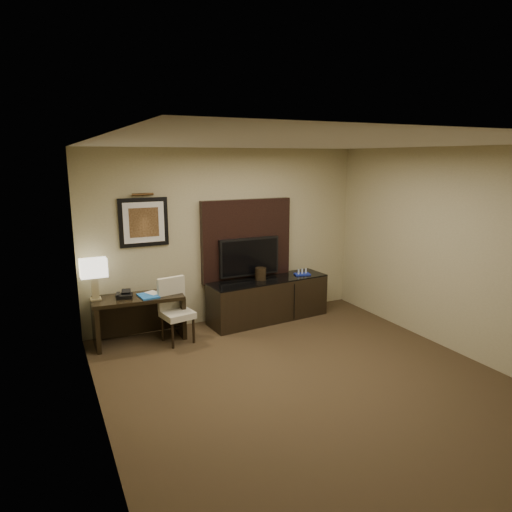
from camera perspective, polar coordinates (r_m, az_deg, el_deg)
floor at (r=5.49m, az=6.89°, el=-15.73°), size 4.50×5.00×0.01m
ceiling at (r=4.85m, az=7.73°, el=13.78°), size 4.50×5.00×0.01m
wall_back at (r=7.18m, az=-3.59°, el=2.51°), size 4.50×0.01×2.70m
wall_left at (r=4.26m, az=-19.20°, el=-4.99°), size 0.01×5.00×2.70m
wall_right at (r=6.48m, az=24.25°, el=0.38°), size 0.01×5.00×2.70m
desk at (r=6.70m, az=-14.38°, el=-7.61°), size 1.27×0.63×0.66m
credenza at (r=7.33m, az=1.55°, el=-5.42°), size 1.99×0.70×0.67m
tv_wall_panel at (r=7.26m, az=-1.21°, el=1.99°), size 1.50×0.12×1.30m
tv at (r=7.22m, az=-0.87°, el=-0.09°), size 1.00×0.08×0.60m
artwork at (r=6.74m, az=-13.87°, el=4.12°), size 0.70×0.04×0.70m
picture_light at (r=6.66m, az=-13.98°, el=7.49°), size 0.04×0.04×0.30m
desk_chair at (r=6.52m, az=-9.79°, el=-7.14°), size 0.48×0.53×0.84m
table_lamp at (r=6.54m, az=-19.57°, el=-2.66°), size 0.41×0.32×0.59m
desk_phone at (r=6.57m, az=-16.12°, el=-4.60°), size 0.25×0.24×0.10m
blue_folder at (r=6.55m, az=-13.32°, el=-4.86°), size 0.27×0.34×0.02m
book at (r=6.58m, az=-13.35°, el=-3.89°), size 0.16×0.09×0.22m
water_bottle at (r=6.68m, az=-10.88°, el=-3.68°), size 0.08×0.08×0.19m
ice_bucket at (r=7.16m, az=0.58°, el=-2.24°), size 0.21×0.21×0.19m
minibar_tray at (r=7.52m, az=5.80°, el=-2.00°), size 0.28×0.20×0.09m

